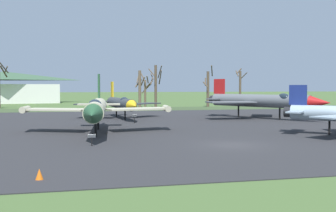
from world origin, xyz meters
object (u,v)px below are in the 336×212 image
Objects in this scene: info_placard_front_right at (92,139)px; jet_fighter_rear_left at (121,103)px; jet_fighter_front_right at (97,108)px; visitor_building at (5,88)px; info_placard_rear_left at (135,118)px; jet_fighter_front_left at (262,101)px; traffic_cone at (39,175)px; info_placard_front_left at (329,120)px.

info_placard_front_right is 0.06× the size of jet_fighter_rear_left.
jet_fighter_rear_left is (4.11, 17.07, -0.24)m from jet_fighter_front_right.
visitor_building reaches higher than jet_fighter_rear_left.
info_placard_rear_left is at bearing -69.47° from visitor_building.
info_placard_front_right is (-23.19, -20.39, -1.90)m from jet_fighter_front_left.
info_placard_front_right is at bearing -95.47° from jet_fighter_front_right.
jet_fighter_front_right is 30.67× the size of traffic_cone.
info_placard_rear_left reaches higher than traffic_cone.
traffic_cone is (-7.63, -35.18, -1.84)m from jet_fighter_rear_left.
visitor_building is at bearing 123.56° from jet_fighter_front_left.
jet_fighter_front_right is 11.06m from info_placard_rear_left.
info_placard_front_left is at bearing -29.94° from jet_fighter_rear_left.
info_placard_front_left is at bearing -57.18° from visitor_building.
jet_fighter_front_right is (-22.44, -12.55, -0.13)m from jet_fighter_front_left.
info_placard_rear_left is (5.63, 17.63, 0.12)m from info_placard_front_right.
jet_fighter_rear_left is 7.45m from info_placard_rear_left.
jet_fighter_rear_left is 36.04m from traffic_cone.
info_placard_rear_left is (-21.88, 5.77, 0.18)m from info_placard_front_left.
jet_fighter_front_left is 1.07× the size of jet_fighter_rear_left.
info_placard_rear_left reaches higher than info_placard_front_right.
visitor_building is (-25.13, 67.11, 3.35)m from info_placard_rear_left.
visitor_building is at bearing 122.82° from info_placard_front_left.
jet_fighter_front_right reaches higher than jet_fighter_front_left.
info_placard_front_left is 0.94× the size of info_placard_front_right.
info_placard_front_left is at bearing -63.16° from jet_fighter_front_left.
jet_fighter_front_left reaches higher than info_placard_front_right.
jet_fighter_front_right is at bearing 78.99° from traffic_cone.
jet_fighter_front_right is 0.57× the size of visitor_building.
info_placard_front_left is 27.12m from jet_fighter_front_right.
jet_fighter_front_right is at bearing -103.53° from jet_fighter_rear_left.
info_placard_front_right is 10.64m from traffic_cone.
jet_fighter_front_right reaches higher than info_placard_front_right.
visitor_building is (-24.36, 59.84, 1.93)m from jet_fighter_rear_left.
visitor_building is (-42.69, 64.35, 1.57)m from jet_fighter_front_left.
jet_fighter_rear_left is at bearing -67.85° from visitor_building.
info_placard_front_left is at bearing 8.56° from jet_fighter_front_right.
info_placard_front_left is 37.51m from traffic_cone.
info_placard_rear_left is (4.88, 9.79, -1.65)m from jet_fighter_front_right.
info_placard_front_right is 87.03m from visitor_building.
jet_fighter_front_right is 8.07m from info_placard_front_right.
info_placard_front_left is at bearing 23.33° from info_placard_front_right.
jet_fighter_front_left is 30.94m from info_placard_front_right.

